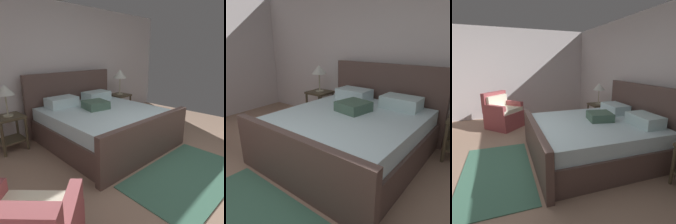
{
  "view_description": "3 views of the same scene",
  "coord_description": "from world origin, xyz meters",
  "views": [
    {
      "loc": [
        -2.51,
        -0.89,
        1.62
      ],
      "look_at": [
        -0.19,
        1.33,
        0.68
      ],
      "focal_mm": 33.1,
      "sensor_mm": 36.0,
      "label": 1
    },
    {
      "loc": [
        1.47,
        -0.64,
        1.58
      ],
      "look_at": [
        -0.06,
        1.46,
        0.72
      ],
      "focal_mm": 34.49,
      "sensor_mm": 36.0,
      "label": 2
    },
    {
      "loc": [
        2.62,
        0.15,
        1.6
      ],
      "look_at": [
        -0.34,
        1.27,
        0.76
      ],
      "focal_mm": 29.42,
      "sensor_mm": 36.0,
      "label": 3
    }
  ],
  "objects": [
    {
      "name": "ground_plane",
      "position": [
        0.0,
        0.0,
        -0.01
      ],
      "size": [
        6.25,
        5.87,
        0.02
      ],
      "primitive_type": "cube",
      "color": "#9A7A65"
    },
    {
      "name": "wall_back",
      "position": [
        0.0,
        2.99,
        1.29
      ],
      "size": [
        6.37,
        0.12,
        2.57
      ],
      "primitive_type": "cube",
      "color": "silver",
      "rests_on": "ground"
    },
    {
      "name": "wall_side_left",
      "position": [
        -3.19,
        0.0,
        1.29
      ],
      "size": [
        0.12,
        5.99,
        2.57
      ],
      "primitive_type": "cube",
      "color": "silver",
      "rests_on": "ground"
    },
    {
      "name": "bed",
      "position": [
        -0.03,
        1.77,
        0.35
      ],
      "size": [
        2.09,
        2.24,
        1.22
      ],
      "color": "brown",
      "rests_on": "ground"
    },
    {
      "name": "nightstand_left",
      "position": [
        -1.35,
        2.59,
        0.4
      ],
      "size": [
        0.44,
        0.44,
        0.6
      ],
      "color": "#4B412D",
      "rests_on": "ground"
    },
    {
      "name": "table_lamp_left",
      "position": [
        -1.35,
        2.59,
        1.02
      ],
      "size": [
        0.29,
        0.29,
        0.52
      ],
      "color": "#B7B293",
      "rests_on": "nightstand_left"
    },
    {
      "name": "armchair",
      "position": [
        -2.15,
        0.29,
        0.35
      ],
      "size": [
        1.02,
        1.02,
        0.9
      ],
      "color": "#994447",
      "rests_on": "ground"
    },
    {
      "name": "area_rug",
      "position": [
        -0.03,
        0.07,
        0.01
      ],
      "size": [
        1.84,
        1.09,
        0.01
      ],
      "primitive_type": "cube",
      "rotation": [
        0.0,
        0.0,
        -0.04
      ],
      "color": "#3F6E58",
      "rests_on": "ground"
    }
  ]
}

